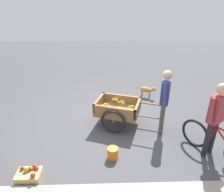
# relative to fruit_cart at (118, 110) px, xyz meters

# --- Properties ---
(ground_plane) EXTENTS (24.00, 24.00, 0.00)m
(ground_plane) POSITION_rel_fruit_cart_xyz_m (0.25, -0.30, -0.44)
(ground_plane) COLOR #47474C
(fruit_cart) EXTENTS (1.81, 1.24, 0.69)m
(fruit_cart) POSITION_rel_fruit_cart_xyz_m (0.00, 0.00, 0.00)
(fruit_cart) COLOR olive
(fruit_cart) RESTS_ON ground
(vendor_person) EXTENTS (0.30, 0.56, 1.62)m
(vendor_person) POSITION_rel_fruit_cart_xyz_m (-1.09, 0.36, 0.54)
(vendor_person) COLOR #4C4742
(vendor_person) RESTS_ON ground
(bicycle) EXTENTS (0.97, 1.41, 0.85)m
(bicycle) POSITION_rel_fruit_cart_xyz_m (-1.96, 1.36, -0.08)
(bicycle) COLOR black
(bicycle) RESTS_ON ground
(cyclist_person) EXTENTS (0.45, 0.37, 1.66)m
(cyclist_person) POSITION_rel_fruit_cart_xyz_m (-1.88, 1.24, 0.56)
(cyclist_person) COLOR black
(cyclist_person) RESTS_ON ground
(dog) EXTENTS (0.62, 0.36, 0.40)m
(dog) POSITION_rel_fruit_cart_xyz_m (-1.10, -1.64, -0.17)
(dog) COLOR #AD7A38
(dog) RESTS_ON ground
(plastic_bucket) EXTENTS (0.23, 0.23, 0.25)m
(plastic_bucket) POSITION_rel_fruit_cart_xyz_m (0.18, 1.31, -0.31)
(plastic_bucket) COLOR orange
(plastic_bucket) RESTS_ON ground
(apple_crate) EXTENTS (0.44, 0.32, 0.32)m
(apple_crate) POSITION_rel_fruit_cart_xyz_m (1.73, 1.88, -0.31)
(apple_crate) COLOR tan
(apple_crate) RESTS_ON ground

